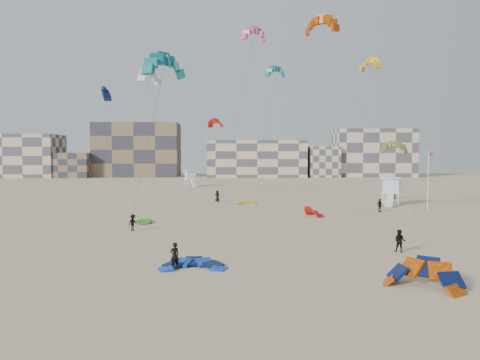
{
  "coord_description": "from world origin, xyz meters",
  "views": [
    {
      "loc": [
        0.38,
        -25.9,
        7.13
      ],
      "look_at": [
        1.27,
        6.0,
        5.46
      ],
      "focal_mm": 35.0,
      "sensor_mm": 36.0,
      "label": 1
    }
  ],
  "objects_px": {
    "kite_ground_orange": "(423,288)",
    "kitesurfer_main": "(175,256)",
    "kite_ground_blue": "(193,268)",
    "lifeguard_tower_near": "(391,191)"
  },
  "relations": [
    {
      "from": "kitesurfer_main",
      "to": "lifeguard_tower_near",
      "type": "height_order",
      "value": "lifeguard_tower_near"
    },
    {
      "from": "kite_ground_orange",
      "to": "kitesurfer_main",
      "type": "relative_size",
      "value": 2.49
    },
    {
      "from": "kitesurfer_main",
      "to": "lifeguard_tower_near",
      "type": "bearing_deg",
      "value": -158.19
    },
    {
      "from": "kite_ground_blue",
      "to": "kitesurfer_main",
      "type": "bearing_deg",
      "value": -174.97
    },
    {
      "from": "kite_ground_blue",
      "to": "kite_ground_orange",
      "type": "height_order",
      "value": "kite_ground_orange"
    },
    {
      "from": "kitesurfer_main",
      "to": "lifeguard_tower_near",
      "type": "distance_m",
      "value": 45.76
    },
    {
      "from": "kite_ground_orange",
      "to": "kitesurfer_main",
      "type": "distance_m",
      "value": 14.63
    },
    {
      "from": "lifeguard_tower_near",
      "to": "kite_ground_blue",
      "type": "bearing_deg",
      "value": -99.88
    },
    {
      "from": "kite_ground_blue",
      "to": "lifeguard_tower_near",
      "type": "distance_m",
      "value": 45.04
    },
    {
      "from": "kite_ground_blue",
      "to": "kite_ground_orange",
      "type": "relative_size",
      "value": 0.95
    }
  ]
}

